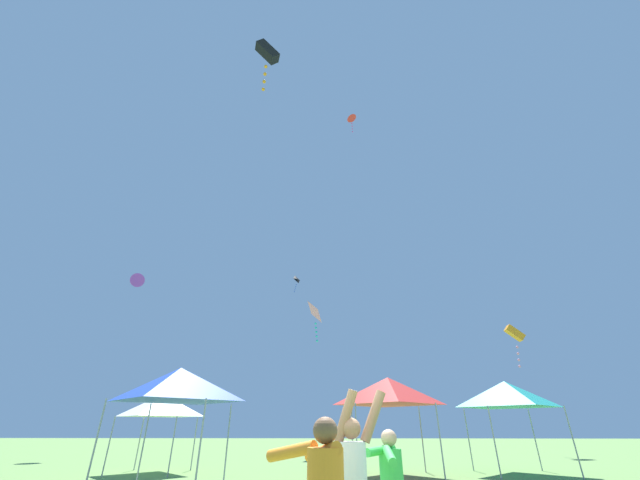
# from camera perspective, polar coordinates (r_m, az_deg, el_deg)

# --- Properties ---
(canopy_tent_blue) EXTENTS (3.32, 3.32, 3.55)m
(canopy_tent_blue) POSITION_cam_1_polar(r_m,az_deg,el_deg) (14.12, -21.23, -20.25)
(canopy_tent_blue) COLOR #9E9EA3
(canopy_tent_blue) RESTS_ON ground
(canopy_tent_teal) EXTENTS (3.31, 3.31, 3.54)m
(canopy_tent_teal) POSITION_cam_1_polar(r_m,az_deg,el_deg) (19.24, 27.11, -20.63)
(canopy_tent_teal) COLOR #9E9EA3
(canopy_tent_teal) RESTS_ON ground
(canopy_tent_red) EXTENTS (3.40, 3.40, 3.63)m
(canopy_tent_red) POSITION_cam_1_polar(r_m,az_deg,el_deg) (17.08, 10.64, -22.15)
(canopy_tent_red) COLOR #9E9EA3
(canopy_tent_red) RESTS_ON ground
(canopy_tent_white) EXTENTS (2.84, 2.84, 3.03)m
(canopy_tent_white) POSITION_cam_1_polar(r_m,az_deg,el_deg) (19.17, -23.51, -22.58)
(canopy_tent_white) COLOR #9E9EA3
(canopy_tent_white) RESTS_ON ground
(kite_black_box) EXTENTS (1.37, 0.93, 2.99)m
(kite_black_box) POSITION_cam_1_polar(r_m,az_deg,el_deg) (21.34, -8.23, 26.89)
(kite_black_box) COLOR black
(kite_orange_box) EXTENTS (1.40, 0.82, 3.16)m
(kite_orange_box) POSITION_cam_1_polar(r_m,az_deg,el_deg) (33.24, 28.12, -12.86)
(kite_orange_box) COLOR orange
(kite_pink_diamond) EXTENTS (1.33, 1.34, 3.13)m
(kite_pink_diamond) POSITION_cam_1_polar(r_m,az_deg,el_deg) (29.89, -0.63, -11.45)
(kite_pink_diamond) COLOR pink
(kite_purple_delta) EXTENTS (1.28, 0.90, 1.10)m
(kite_purple_delta) POSITION_cam_1_polar(r_m,az_deg,el_deg) (34.25, -26.59, -5.61)
(kite_purple_delta) COLOR purple
(kite_black_diamond) EXTENTS (0.75, 0.74, 1.70)m
(kite_black_diamond) POSITION_cam_1_polar(r_m,az_deg,el_deg) (34.66, -3.64, -6.26)
(kite_black_diamond) COLOR black
(kite_red_delta) EXTENTS (1.05, 1.07, 1.74)m
(kite_red_delta) POSITION_cam_1_polar(r_m,az_deg,el_deg) (35.76, 4.93, 18.38)
(kite_red_delta) COLOR red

